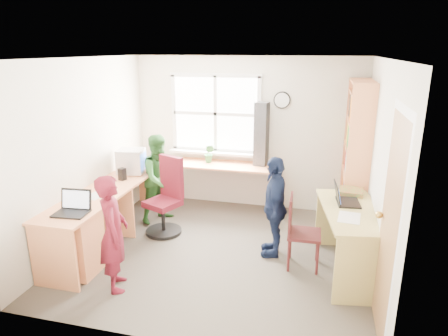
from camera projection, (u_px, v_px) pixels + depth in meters
name	position (u px, v px, depth m)	size (l,w,h in m)	color
room	(222.00, 158.00, 4.85)	(3.64, 3.44, 2.44)	#464037
l_desk	(113.00, 218.00, 5.03)	(2.38, 2.95, 0.75)	#FF9E66
right_desk	(351.00, 227.00, 4.51)	(0.83, 1.43, 0.77)	#D0BD68
bookshelf	(355.00, 161.00, 5.55)	(0.30, 1.02, 2.10)	#FF9E66
swivel_chair	(166.00, 201.00, 5.56)	(0.66, 0.66, 1.08)	black
wooden_chair	(299.00, 229.00, 4.67)	(0.39, 0.39, 0.88)	#4C191A
crt_monitor	(131.00, 161.00, 5.79)	(0.41, 0.38, 0.36)	silver
laptop_left	(73.00, 208.00, 4.43)	(0.38, 0.33, 0.25)	black
laptop_right	(344.00, 198.00, 4.63)	(0.32, 0.37, 0.24)	black
speaker_a	(122.00, 174.00, 5.51)	(0.11, 0.11, 0.17)	black
speaker_b	(136.00, 165.00, 5.93)	(0.11, 0.11, 0.17)	black
cd_tower	(261.00, 134.00, 6.10)	(0.23, 0.21, 0.98)	black
game_box	(351.00, 192.00, 4.93)	(0.30, 0.30, 0.06)	red
paper_a	(96.00, 195.00, 4.95)	(0.25, 0.32, 0.00)	silver
paper_b	(349.00, 218.00, 4.24)	(0.26, 0.34, 0.00)	silver
potted_plant	(209.00, 154.00, 6.33)	(0.16, 0.13, 0.30)	#286532
person_red	(113.00, 233.00, 4.19)	(0.47, 0.31, 1.28)	maroon
person_green	(161.00, 178.00, 5.89)	(0.64, 0.50, 1.32)	#2C6628
person_navy	(275.00, 207.00, 4.90)	(0.75, 0.31, 1.27)	#131D3C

